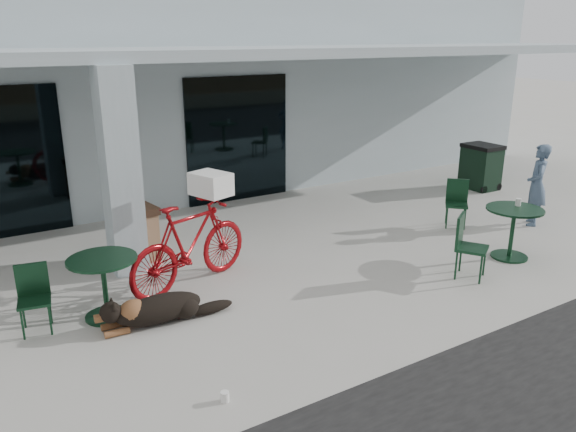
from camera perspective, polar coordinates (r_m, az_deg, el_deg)
ground at (r=7.78m, az=0.01°, el=-8.90°), size 80.00×80.00×0.00m
building at (r=14.92m, az=-17.88°, el=12.21°), size 22.00×7.00×4.50m
storefront_glass_right at (r=12.37m, az=-5.11°, el=7.76°), size 2.40×0.06×2.70m
column at (r=8.71m, az=-16.64°, el=4.20°), size 0.50×0.50×3.12m
overhang at (r=10.19m, az=-11.15°, el=15.89°), size 22.00×2.80×0.18m
bicycle at (r=8.19m, az=-9.92°, el=-2.86°), size 2.22×1.26×1.28m
laundry_basket at (r=8.24m, az=-7.86°, el=3.24°), size 0.57×0.66×0.33m
dog at (r=7.40m, az=-12.95°, el=-9.02°), size 1.31×0.50×0.43m
cup_near_dog at (r=5.94m, az=-6.43°, el=-17.78°), size 0.11×0.11×0.11m
cafe_table_near at (r=7.64m, az=-18.10°, el=-6.96°), size 0.88×0.88×0.83m
cafe_chair_near at (r=7.59m, az=-24.38°, el=-7.81°), size 0.45×0.48×0.84m
cafe_table_far at (r=9.88m, az=21.79°, el=-1.62°), size 1.04×1.04×0.85m
cafe_chair_far_a at (r=8.84m, az=18.19°, el=-3.05°), size 0.62×0.64×0.97m
cafe_chair_far_b at (r=11.13m, az=16.75°, el=1.16°), size 0.60×0.60×0.90m
person at (r=11.72m, az=23.97°, el=2.89°), size 0.68×0.66×1.57m
cup_on_table at (r=9.91m, az=22.35°, el=1.31°), size 0.10×0.10×0.12m
trash_receptacle at (r=9.38m, az=-14.80°, el=-1.77°), size 0.60×0.60×0.90m
wheeled_bin at (r=14.16m, az=18.99°, el=4.77°), size 0.68×0.85×1.06m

